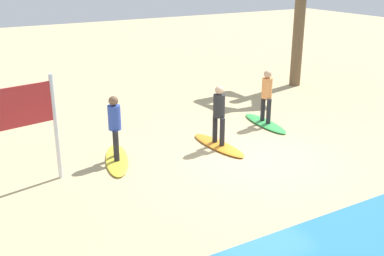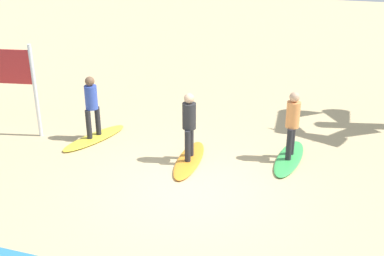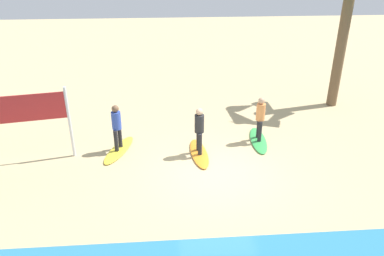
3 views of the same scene
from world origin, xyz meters
The scene contains 7 objects.
ground_plane centered at (0.00, 0.00, 0.00)m, with size 60.00×60.00×0.00m, color tan.
surfboard_green centered at (-1.84, -2.04, 0.04)m, with size 2.10×0.56×0.09m, color green.
surfer_green centered at (-1.84, -2.04, 1.04)m, with size 0.32×0.46×1.64m.
surfboard_orange centered at (0.44, -1.23, 0.04)m, with size 2.10×0.56×0.09m, color orange.
surfer_orange centered at (0.44, -1.23, 1.04)m, with size 0.32×0.46×1.64m.
surfboard_yellow centered at (3.23, -1.70, 0.04)m, with size 2.10×0.56×0.09m, color yellow.
surfer_yellow centered at (3.23, -1.70, 1.04)m, with size 0.32×0.44×1.64m.
Camera 2 is at (-2.71, 8.50, 5.25)m, focal length 44.58 mm.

